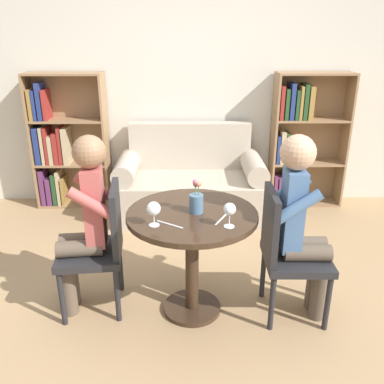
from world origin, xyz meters
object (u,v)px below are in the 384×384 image
(couch, at_px, (190,185))
(wine_glass_left, at_px, (154,209))
(person_left, at_px, (84,221))
(flower_vase, at_px, (196,201))
(bookshelf_right, at_px, (299,140))
(chair_left, at_px, (100,244))
(bookshelf_left, at_px, (62,146))
(wine_glass_right, at_px, (230,210))
(chair_right, at_px, (286,249))
(person_right, at_px, (302,223))

(couch, relative_size, wine_glass_left, 10.08)
(couch, xyz_separation_m, person_left, (-0.71, -1.62, 0.36))
(couch, xyz_separation_m, flower_vase, (0.03, -1.66, 0.51))
(couch, height_order, wine_glass_left, couch)
(person_left, bearing_deg, bookshelf_right, 129.22)
(bookshelf_right, distance_m, wine_glass_left, 2.55)
(wine_glass_left, height_order, flower_vase, flower_vase)
(wine_glass_left, bearing_deg, chair_left, 148.20)
(bookshelf_left, distance_m, chair_left, 2.03)
(chair_left, xyz_separation_m, person_left, (-0.09, -0.01, 0.17))
(couch, bearing_deg, wine_glass_left, -97.05)
(wine_glass_left, height_order, wine_glass_right, same)
(bookshelf_left, distance_m, flower_vase, 2.39)
(chair_left, bearing_deg, person_left, -86.15)
(wine_glass_right, bearing_deg, chair_right, 23.66)
(bookshelf_right, height_order, wine_glass_right, bookshelf_right)
(bookshelf_left, distance_m, bookshelf_right, 2.57)
(couch, height_order, chair_left, couch)
(couch, relative_size, wine_glass_right, 10.06)
(chair_left, bearing_deg, chair_right, 80.24)
(bookshelf_left, height_order, wine_glass_left, bookshelf_left)
(wine_glass_left, bearing_deg, couch, 82.95)
(couch, height_order, person_right, person_right)
(bookshelf_right, height_order, flower_vase, bookshelf_right)
(flower_vase, bearing_deg, chair_right, -3.26)
(bookshelf_right, xyz_separation_m, wine_glass_right, (-0.97, -2.13, 0.13))
(couch, relative_size, bookshelf_left, 1.06)
(chair_left, bearing_deg, wine_glass_right, 66.74)
(wine_glass_left, bearing_deg, person_right, 9.20)
(flower_vase, bearing_deg, couch, 90.94)
(bookshelf_right, distance_m, chair_right, 2.05)
(chair_left, relative_size, wine_glass_left, 5.97)
(wine_glass_right, bearing_deg, couch, 96.61)
(bookshelf_left, bearing_deg, couch, -10.89)
(couch, distance_m, chair_right, 1.81)
(bookshelf_right, height_order, chair_right, bookshelf_right)
(person_right, height_order, flower_vase, person_right)
(bookshelf_left, bearing_deg, wine_glass_left, -61.24)
(couch, height_order, chair_right, couch)
(chair_right, relative_size, wine_glass_left, 5.97)
(chair_left, bearing_deg, bookshelf_left, -163.31)
(chair_left, relative_size, wine_glass_right, 5.95)
(person_left, xyz_separation_m, flower_vase, (0.73, -0.04, 0.16))
(bookshelf_left, height_order, chair_left, bookshelf_left)
(flower_vase, bearing_deg, bookshelf_left, 126.31)
(bookshelf_left, xyz_separation_m, chair_left, (0.77, -1.87, -0.18))
(wine_glass_right, xyz_separation_m, flower_vase, (-0.19, 0.21, -0.03))
(couch, bearing_deg, bookshelf_left, 169.11)
(bookshelf_left, distance_m, person_left, 2.00)
(person_right, distance_m, wine_glass_left, 0.96)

